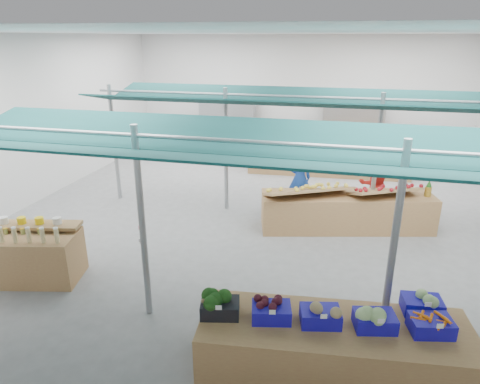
% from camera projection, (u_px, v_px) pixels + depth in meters
% --- Properties ---
extents(floor, '(13.00, 13.00, 0.00)m').
position_uv_depth(floor, '(261.00, 220.00, 10.20)').
color(floor, slate).
rests_on(floor, ground).
extents(hall, '(13.00, 13.00, 13.00)m').
position_uv_depth(hall, '(275.00, 99.00, 10.61)').
color(hall, silver).
rests_on(hall, ground).
extents(pole_grid, '(10.00, 4.60, 3.00)m').
position_uv_depth(pole_grid, '(284.00, 170.00, 7.82)').
color(pole_grid, gray).
rests_on(pole_grid, floor).
extents(awnings, '(9.50, 7.08, 0.30)m').
position_uv_depth(awnings, '(286.00, 117.00, 7.49)').
color(awnings, '#0B302F').
rests_on(awnings, pole_grid).
extents(back_shelving_left, '(2.00, 0.50, 2.00)m').
position_uv_depth(back_shelving_left, '(228.00, 125.00, 15.90)').
color(back_shelving_left, '#B23F33').
rests_on(back_shelving_left, floor).
extents(back_shelving_right, '(2.00, 0.50, 2.00)m').
position_uv_depth(back_shelving_right, '(352.00, 131.00, 14.87)').
color(back_shelving_right, '#B23F33').
rests_on(back_shelving_right, floor).
extents(bottle_shelf, '(2.08, 1.51, 1.14)m').
position_uv_depth(bottle_shelf, '(25.00, 254.00, 7.61)').
color(bottle_shelf, '#976542').
rests_on(bottle_shelf, floor).
extents(veg_counter, '(3.55, 1.52, 0.67)m').
position_uv_depth(veg_counter, '(333.00, 346.00, 5.55)').
color(veg_counter, '#976542').
rests_on(veg_counter, floor).
extents(fruit_counter, '(3.90, 1.80, 0.81)m').
position_uv_depth(fruit_counter, '(347.00, 212.00, 9.61)').
color(fruit_counter, '#976542').
rests_on(fruit_counter, floor).
extents(far_counter, '(5.01, 1.31, 0.89)m').
position_uv_depth(far_counter, '(328.00, 160.00, 13.49)').
color(far_counter, '#976542').
rests_on(far_counter, floor).
extents(crate_stack, '(0.56, 0.46, 0.59)m').
position_uv_depth(crate_stack, '(442.00, 348.00, 5.57)').
color(crate_stack, '#170FA9').
rests_on(crate_stack, floor).
extents(vendor_left, '(0.63, 0.49, 1.52)m').
position_uv_depth(vendor_left, '(300.00, 178.00, 10.76)').
color(vendor_left, '#183F9D').
rests_on(vendor_left, floor).
extents(vendor_right, '(0.85, 0.74, 1.52)m').
position_uv_depth(vendor_right, '(374.00, 184.00, 10.35)').
color(vendor_right, '#AF1B15').
rests_on(vendor_right, floor).
extents(crate_broccoli, '(0.56, 0.45, 0.35)m').
position_uv_depth(crate_broccoli, '(220.00, 304.00, 5.57)').
color(crate_broccoli, black).
rests_on(crate_broccoli, veg_counter).
extents(crate_beets, '(0.56, 0.45, 0.29)m').
position_uv_depth(crate_beets, '(271.00, 310.00, 5.50)').
color(crate_beets, '#170FA9').
rests_on(crate_beets, veg_counter).
extents(crate_celeriac, '(0.56, 0.45, 0.31)m').
position_uv_depth(crate_celeriac, '(320.00, 313.00, 5.41)').
color(crate_celeriac, '#170FA9').
rests_on(crate_celeriac, veg_counter).
extents(crate_cabbage, '(0.56, 0.45, 0.35)m').
position_uv_depth(crate_cabbage, '(375.00, 317.00, 5.32)').
color(crate_cabbage, '#170FA9').
rests_on(crate_cabbage, veg_counter).
extents(crate_carrots, '(0.56, 0.45, 0.29)m').
position_uv_depth(crate_carrots, '(431.00, 325.00, 5.25)').
color(crate_carrots, '#170FA9').
rests_on(crate_carrots, veg_counter).
extents(sparrow, '(0.12, 0.09, 0.11)m').
position_uv_depth(sparrow, '(206.00, 303.00, 5.45)').
color(sparrow, brown).
rests_on(sparrow, crate_broccoli).
extents(pole_ribbon, '(0.12, 0.12, 0.28)m').
position_uv_depth(pole_ribbon, '(142.00, 229.00, 7.17)').
color(pole_ribbon, '#AC0B11').
rests_on(pole_ribbon, pole_grid).
extents(apple_heap_yellow, '(2.01, 1.51, 0.27)m').
position_uv_depth(apple_heap_yellow, '(308.00, 189.00, 9.33)').
color(apple_heap_yellow, '#997247').
rests_on(apple_heap_yellow, fruit_counter).
extents(apple_heap_red, '(1.65, 1.32, 0.27)m').
position_uv_depth(apple_heap_red, '(385.00, 189.00, 9.33)').
color(apple_heap_red, '#997247').
rests_on(apple_heap_red, fruit_counter).
extents(pineapple, '(0.14, 0.14, 0.39)m').
position_uv_depth(pineapple, '(428.00, 188.00, 9.32)').
color(pineapple, '#8C6019').
rests_on(pineapple, fruit_counter).
extents(crate_extra, '(0.54, 0.43, 0.32)m').
position_uv_depth(crate_extra, '(422.00, 302.00, 5.64)').
color(crate_extra, '#170FA9').
rests_on(crate_extra, veg_counter).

